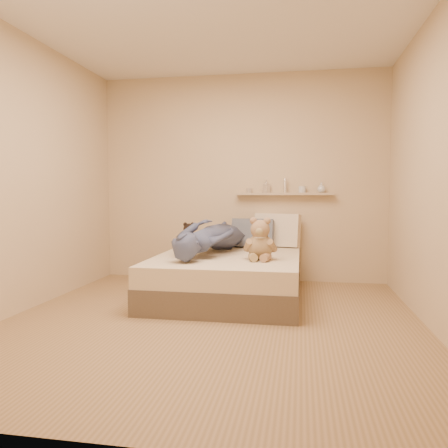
% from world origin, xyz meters
% --- Properties ---
extents(room, '(3.80, 3.80, 3.80)m').
position_xyz_m(room, '(0.00, 0.00, 1.30)').
color(room, '#9A774F').
rests_on(room, ground).
extents(bed, '(1.50, 1.90, 0.45)m').
position_xyz_m(bed, '(0.00, 0.93, 0.22)').
color(bed, brown).
rests_on(bed, floor).
extents(game_console, '(0.17, 0.09, 0.06)m').
position_xyz_m(game_console, '(-0.33, 0.41, 0.59)').
color(game_console, silver).
rests_on(game_console, bed).
extents(teddy_bear, '(0.35, 0.33, 0.42)m').
position_xyz_m(teddy_bear, '(0.36, 0.64, 0.62)').
color(teddy_bear, '#937950').
rests_on(teddy_bear, bed).
extents(dark_plush, '(0.20, 0.20, 0.31)m').
position_xyz_m(dark_plush, '(-0.58, 1.47, 0.58)').
color(dark_plush, black).
rests_on(dark_plush, bed).
extents(pillow_cream, '(0.58, 0.34, 0.42)m').
position_xyz_m(pillow_cream, '(0.47, 1.76, 0.65)').
color(pillow_cream, beige).
rests_on(pillow_cream, bed).
extents(pillow_grey, '(0.52, 0.26, 0.36)m').
position_xyz_m(pillow_grey, '(0.18, 1.62, 0.62)').
color(pillow_grey, slate).
rests_on(pillow_grey, bed).
extents(person, '(0.85, 1.65, 0.38)m').
position_xyz_m(person, '(-0.21, 1.00, 0.64)').
color(person, '#3F4763').
rests_on(person, bed).
extents(wall_shelf, '(1.20, 0.12, 0.03)m').
position_xyz_m(wall_shelf, '(0.55, 1.84, 1.10)').
color(wall_shelf, tan).
rests_on(wall_shelf, wall_back).
extents(shelf_bottles, '(0.98, 0.12, 0.18)m').
position_xyz_m(shelf_bottles, '(0.66, 1.84, 1.18)').
color(shelf_bottles, '#ACA194').
rests_on(shelf_bottles, wall_shelf).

